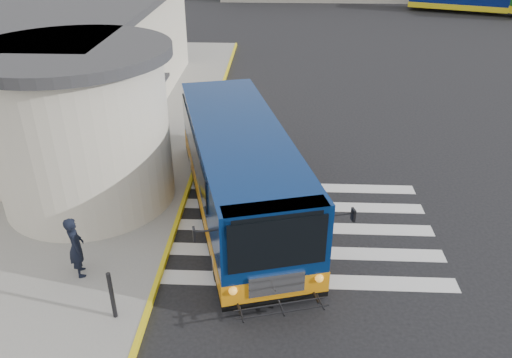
{
  "coord_description": "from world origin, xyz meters",
  "views": [
    {
      "loc": [
        -1.12,
        -13.08,
        8.37
      ],
      "look_at": [
        -1.7,
        -0.5,
        1.45
      ],
      "focal_mm": 35.0,
      "sensor_mm": 36.0,
      "label": 1
    }
  ],
  "objects_px": {
    "bollard": "(112,295)",
    "pedestrian_b": "(90,199)",
    "pedestrian_a": "(76,247)",
    "transit_bus": "(240,174)"
  },
  "relations": [
    {
      "from": "pedestrian_a",
      "to": "pedestrian_b",
      "type": "xyz_separation_m",
      "value": [
        -0.39,
        2.15,
        0.05
      ]
    },
    {
      "from": "pedestrian_a",
      "to": "bollard",
      "type": "relative_size",
      "value": 1.34
    },
    {
      "from": "bollard",
      "to": "pedestrian_b",
      "type": "bearing_deg",
      "value": 115.18
    },
    {
      "from": "bollard",
      "to": "transit_bus",
      "type": "bearing_deg",
      "value": 62.54
    },
    {
      "from": "transit_bus",
      "to": "bollard",
      "type": "xyz_separation_m",
      "value": [
        -2.5,
        -4.81,
        -0.55
      ]
    },
    {
      "from": "pedestrian_b",
      "to": "transit_bus",
      "type": "bearing_deg",
      "value": 105.94
    },
    {
      "from": "pedestrian_a",
      "to": "pedestrian_b",
      "type": "distance_m",
      "value": 2.19
    },
    {
      "from": "pedestrian_a",
      "to": "bollard",
      "type": "height_order",
      "value": "pedestrian_a"
    },
    {
      "from": "pedestrian_b",
      "to": "bollard",
      "type": "relative_size",
      "value": 1.42
    },
    {
      "from": "pedestrian_a",
      "to": "transit_bus",
      "type": "bearing_deg",
      "value": -75.6
    }
  ]
}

